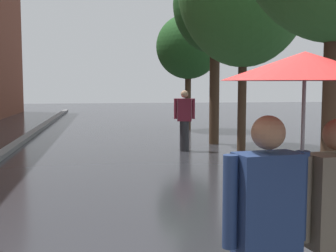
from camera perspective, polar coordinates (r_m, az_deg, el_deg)
name	(u,v)px	position (r m, az deg, el deg)	size (l,w,h in m)	color
kerb_strip	(11,148)	(13.36, -19.68, -2.70)	(0.30, 36.00, 0.12)	slate
street_tree_2	(215,6)	(14.04, 6.13, 15.22)	(2.60, 2.60, 5.81)	#473323
street_tree_3	(188,47)	(18.12, 2.63, 10.17)	(2.60, 2.60, 4.69)	#473323
couple_under_umbrella	(303,169)	(2.93, 17.03, -5.31)	(1.09, 1.05, 2.09)	#2D2D33
pedestrian_walking_midground	(184,119)	(12.37, 2.14, 0.94)	(0.58, 0.37, 1.71)	#2D2D33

